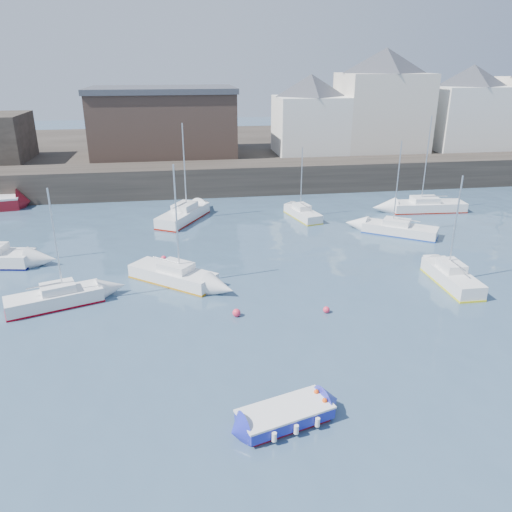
{
  "coord_description": "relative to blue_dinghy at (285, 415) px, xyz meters",
  "views": [
    {
      "loc": [
        -4.54,
        -17.33,
        13.14
      ],
      "look_at": [
        0.0,
        12.0,
        1.5
      ],
      "focal_mm": 35.0,
      "sensor_mm": 36.0,
      "label": 1
    }
  ],
  "objects": [
    {
      "name": "blue_dinghy",
      "position": [
        0.0,
        0.0,
        0.0
      ],
      "size": [
        3.97,
        2.57,
        0.7
      ],
      "color": "maroon",
      "rests_on": "ground"
    },
    {
      "name": "land_strip",
      "position": [
        1.03,
        55.0,
        1.01
      ],
      "size": [
        90.0,
        32.0,
        2.8
      ],
      "primitive_type": "cube",
      "color": "#28231E",
      "rests_on": "ground"
    },
    {
      "name": "sailboat_f",
      "position": [
        7.18,
        26.43,
        0.05
      ],
      "size": [
        2.6,
        5.0,
        6.21
      ],
      "color": "white",
      "rests_on": "ground"
    },
    {
      "name": "buoy_near",
      "position": [
        -0.84,
        8.96,
        -0.39
      ],
      "size": [
        0.45,
        0.45,
        0.45
      ],
      "primitive_type": "sphere",
      "color": "#F5304F",
      "rests_on": "ground"
    },
    {
      "name": "sailboat_c",
      "position": [
        13.0,
        11.06,
        0.13
      ],
      "size": [
        1.71,
        5.2,
        6.83
      ],
      "color": "white",
      "rests_on": "ground"
    },
    {
      "name": "bldg_east_a",
      "position": [
        21.03,
        44.0,
        8.42
      ],
      "size": [
        13.36,
        13.36,
        11.8
      ],
      "color": "beige",
      "rests_on": "land_strip"
    },
    {
      "name": "sailboat_a",
      "position": [
        -10.96,
        11.79,
        0.09
      ],
      "size": [
        5.53,
        3.4,
        6.86
      ],
      "color": "white",
      "rests_on": "ground"
    },
    {
      "name": "buoy_far",
      "position": [
        -4.95,
        17.85,
        -0.39
      ],
      "size": [
        0.4,
        0.4,
        0.4
      ],
      "primitive_type": "sphere",
      "color": "#F5304F",
      "rests_on": "ground"
    },
    {
      "name": "bldg_east_b",
      "position": [
        32.03,
        43.5,
        7.48
      ],
      "size": [
        11.88,
        11.88,
        9.95
      ],
      "color": "white",
      "rests_on": "land_strip"
    },
    {
      "name": "sailboat_b",
      "position": [
        -4.27,
        14.11,
        0.1
      ],
      "size": [
        5.76,
        5.17,
        7.58
      ],
      "color": "white",
      "rests_on": "ground"
    },
    {
      "name": "sailboat_g",
      "position": [
        19.24,
        26.8,
        0.1
      ],
      "size": [
        6.98,
        2.64,
        8.67
      ],
      "color": "white",
      "rests_on": "ground"
    },
    {
      "name": "buoy_mid",
      "position": [
        4.18,
        8.6,
        -0.39
      ],
      "size": [
        0.38,
        0.38,
        0.38
      ],
      "primitive_type": "sphere",
      "color": "#F5304F",
      "rests_on": "ground"
    },
    {
      "name": "bldg_east_d",
      "position": [
        12.03,
        43.5,
        6.97
      ],
      "size": [
        11.14,
        11.14,
        8.95
      ],
      "color": "white",
      "rests_on": "land_strip"
    },
    {
      "name": "sailboat_h",
      "position": [
        -3.37,
        27.27,
        0.15
      ],
      "size": [
        5.0,
        6.64,
        8.32
      ],
      "color": "white",
      "rests_on": "ground"
    },
    {
      "name": "warehouse",
      "position": [
        -4.97,
        45.0,
        6.23
      ],
      "size": [
        16.4,
        10.4,
        7.6
      ],
      "color": "#3D2D26",
      "rests_on": "land_strip"
    },
    {
      "name": "sailboat_d",
      "position": [
        13.82,
        20.76,
        0.06
      ],
      "size": [
        5.86,
        4.89,
        7.46
      ],
      "color": "white",
      "rests_on": "ground"
    },
    {
      "name": "water",
      "position": [
        1.03,
        2.0,
        -0.39
      ],
      "size": [
        220.0,
        220.0,
        0.0
      ],
      "primitive_type": "plane",
      "color": "#2D4760",
      "rests_on": "ground"
    },
    {
      "name": "quay_wall",
      "position": [
        1.03,
        37.0,
        1.11
      ],
      "size": [
        90.0,
        5.0,
        3.0
      ],
      "primitive_type": "cube",
      "color": "#28231E",
      "rests_on": "ground"
    }
  ]
}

